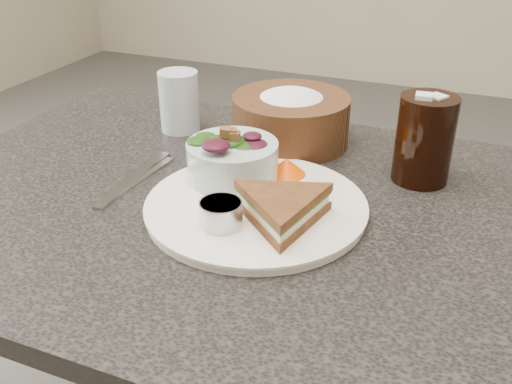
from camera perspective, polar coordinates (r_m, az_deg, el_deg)
The scene contains 10 objects.
dinner_plate at distance 0.79m, azimuth -0.00°, elevation -1.50°, with size 0.30×0.30×0.01m, color white.
sandwich at distance 0.73m, azimuth 2.64°, elevation -1.67°, with size 0.15×0.15×0.04m, color brown, non-canonical shape.
salad_bowl at distance 0.84m, azimuth -2.38°, elevation 3.82°, with size 0.13×0.13×0.08m, color #B5C8C1, non-canonical shape.
dressing_ramekin at distance 0.73m, azimuth -3.52°, elevation -2.20°, with size 0.06×0.06×0.03m, color #B0B2B5.
orange_wedge at distance 0.86m, azimuth 3.07°, elevation 2.55°, with size 0.06×0.06×0.03m, color #FF5100.
fork at distance 0.89m, azimuth -12.50°, elevation 1.05°, with size 0.02×0.18×0.00m, color #9B9B9B.
knife at distance 0.89m, azimuth -11.76°, elevation 1.08°, with size 0.01×0.18×0.00m, color #AEAFB2.
bread_basket at distance 0.99m, azimuth 3.51°, elevation 8.03°, with size 0.20×0.20×0.11m, color brown, non-canonical shape.
cola_glass at distance 0.88m, azimuth 16.55°, elevation 5.42°, with size 0.08×0.08×0.14m, color black, non-canonical shape.
water_glass at distance 1.05m, azimuth -7.69°, elevation 8.97°, with size 0.07×0.07×0.11m, color silver.
Camera 1 is at (0.30, -0.65, 1.15)m, focal length 40.00 mm.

